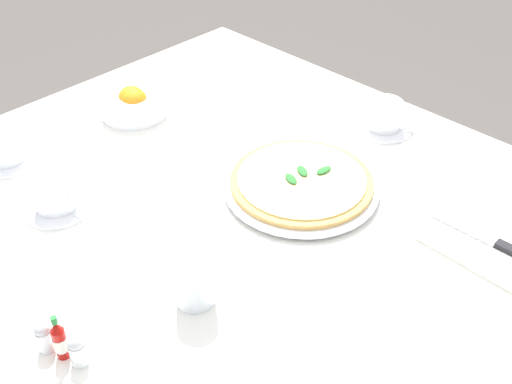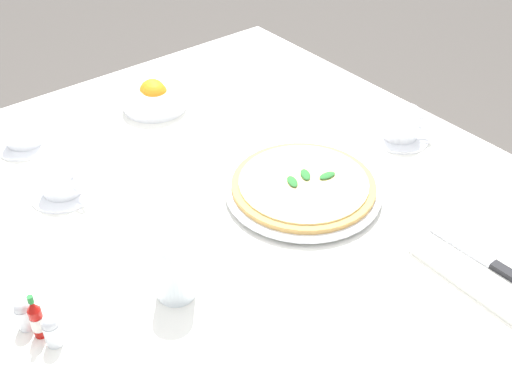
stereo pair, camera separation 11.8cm
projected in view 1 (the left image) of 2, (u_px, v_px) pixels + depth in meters
The scene contains 13 objects.
dining_table at pixel (212, 258), 1.25m from camera, with size 1.21×1.21×0.76m.
pizza_plate at pixel (301, 186), 1.21m from camera, with size 0.30×0.30×0.02m.
pizza at pixel (302, 181), 1.20m from camera, with size 0.28×0.28×0.02m.
coffee_cup_back_corner at pixel (55, 196), 1.16m from camera, with size 0.13×0.13×0.07m.
coffee_cup_center_back at pixel (385, 117), 1.38m from camera, with size 0.13×0.13×0.07m.
coffee_cup_far_right at pixel (4, 150), 1.28m from camera, with size 0.13×0.13×0.07m.
water_glass_right_edge at pixel (194, 278), 0.97m from camera, with size 0.06×0.06×0.11m.
napkin_folded at pixel (489, 246), 1.08m from camera, with size 0.22×0.13×0.02m.
dinner_knife at pixel (489, 240), 1.07m from camera, with size 0.20×0.02×0.01m.
citrus_bowl at pixel (134, 104), 1.43m from camera, with size 0.15×0.15×0.07m.
hot_sauce_bottle at pixel (60, 340), 0.89m from camera, with size 0.02×0.02×0.08m.
salt_shaker at pixel (45, 337), 0.90m from camera, with size 0.03×0.03×0.06m.
pepper_shaker at pixel (78, 351), 0.88m from camera, with size 0.03×0.03×0.06m.
Camera 1 is at (-0.69, 0.59, 1.51)m, focal length 43.67 mm.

